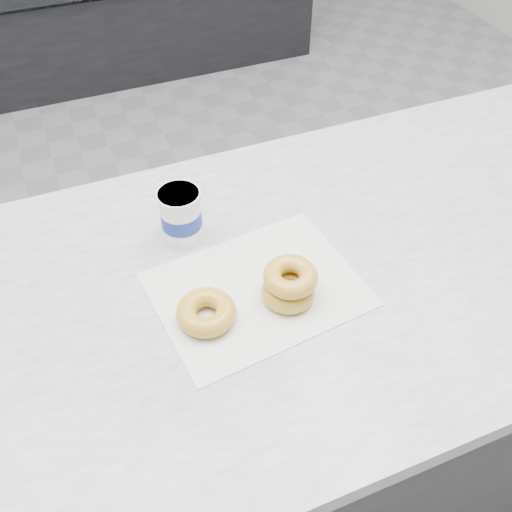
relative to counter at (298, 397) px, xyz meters
The scene contains 6 objects.
ground 0.75m from the counter, 90.00° to the left, with size 5.00×5.00×0.00m, color gray.
counter is the anchor object (origin of this frame).
wax_paper 0.46m from the counter, behind, with size 0.34×0.26×0.00m, color silver.
donut_single 0.51m from the counter, 167.71° to the right, with size 0.10×0.10×0.03m, color gold.
donut_stack 0.49m from the counter, 142.39° to the right, with size 0.12×0.12×0.06m.
coffee_cup 0.56m from the counter, 140.69° to the left, with size 0.08×0.08×0.10m.
Camera 1 is at (-0.35, -1.21, 1.63)m, focal length 40.00 mm.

